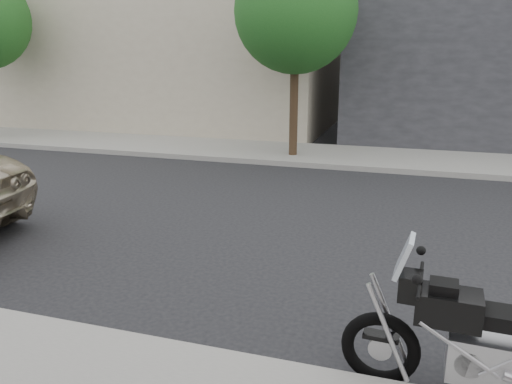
{
  "coord_description": "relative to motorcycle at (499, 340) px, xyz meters",
  "views": [
    {
      "loc": [
        -1.29,
        8.14,
        3.05
      ],
      "look_at": [
        1.0,
        0.82,
        0.9
      ],
      "focal_mm": 35.0,
      "sensor_mm": 36.0,
      "label": 1
    }
  ],
  "objects": [
    {
      "name": "motorcycle",
      "position": [
        0.0,
        0.0,
        0.0
      ],
      "size": [
        2.39,
        0.77,
        1.51
      ],
      "rotation": [
        0.0,
        0.0,
        -0.05
      ],
      "color": "black",
      "rests_on": "ground"
    },
    {
      "name": "far_building_cream",
      "position": [
        11.16,
        -17.38,
        3.35
      ],
      "size": [
        14.0,
        11.0,
        8.0
      ],
      "color": "tan",
      "rests_on": "ground"
    },
    {
      "name": "street_tree_mid",
      "position": [
        4.16,
        -9.88,
        3.49
      ],
      "size": [
        3.4,
        3.4,
        5.7
      ],
      "color": "#382819",
      "rests_on": "far_sidewalk"
    },
    {
      "name": "far_sidewalk",
      "position": [
        2.16,
        -10.38,
        -0.58
      ],
      "size": [
        44.0,
        3.0,
        0.15
      ],
      "primitive_type": "cube",
      "color": "gray",
      "rests_on": "ground"
    },
    {
      "name": "ground",
      "position": [
        2.16,
        -3.88,
        -0.65
      ],
      "size": [
        120.0,
        120.0,
        0.0
      ],
      "primitive_type": "plane",
      "color": "black",
      "rests_on": "ground"
    }
  ]
}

